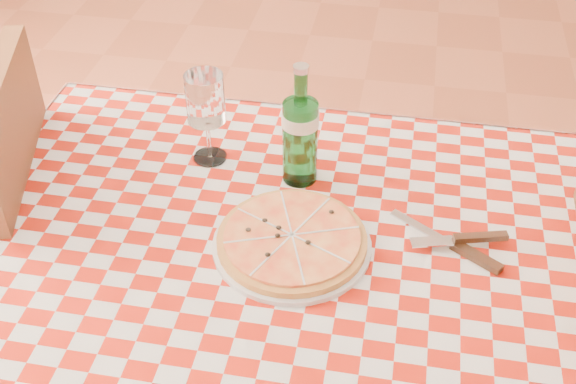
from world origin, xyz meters
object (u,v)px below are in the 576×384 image
(pizza_plate, at_px, (292,239))
(wine_glass, at_px, (207,118))
(water_bottle, at_px, (300,125))
(dining_table, at_px, (292,274))

(pizza_plate, distance_m, wine_glass, 0.34)
(water_bottle, xyz_separation_m, wine_glass, (-0.20, 0.03, -0.03))
(dining_table, xyz_separation_m, wine_glass, (-0.22, 0.21, 0.20))
(dining_table, relative_size, water_bottle, 4.53)
(pizza_plate, bearing_deg, water_bottle, 95.74)
(pizza_plate, bearing_deg, wine_glass, 132.86)
(water_bottle, bearing_deg, pizza_plate, -84.26)
(water_bottle, distance_m, wine_glass, 0.21)
(dining_table, xyz_separation_m, water_bottle, (-0.02, 0.18, 0.23))
(pizza_plate, height_order, water_bottle, water_bottle)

